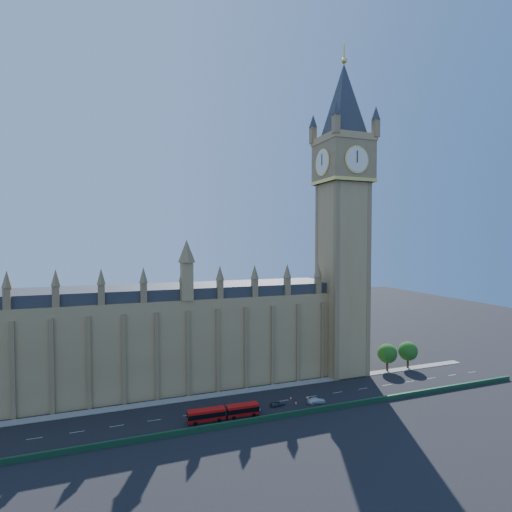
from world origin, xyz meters
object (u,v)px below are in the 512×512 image
object	(u,v)px
red_bus	(224,413)
car_silver	(251,409)
car_grey	(277,403)
car_white	(316,401)

from	to	relation	value
red_bus	car_silver	bearing A→B (deg)	12.37
car_grey	car_white	distance (m)	10.01
car_silver	car_white	bearing A→B (deg)	-96.22
red_bus	car_silver	xyz separation A→B (m)	(7.07, 1.36, -0.77)
red_bus	car_white	world-z (taller)	red_bus
red_bus	car_grey	distance (m)	14.63
car_grey	car_silver	bearing A→B (deg)	91.48
car_grey	car_white	bearing A→B (deg)	-108.28
car_silver	car_grey	bearing A→B (deg)	-84.86
car_grey	car_silver	size ratio (longest dim) A/B	0.87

